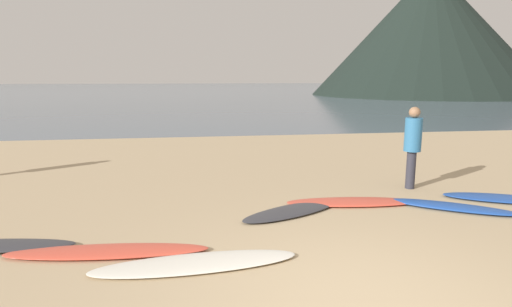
{
  "coord_description": "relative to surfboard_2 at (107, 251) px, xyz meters",
  "views": [
    {
      "loc": [
        -1.62,
        -3.67,
        2.3
      ],
      "look_at": [
        -0.26,
        5.38,
        0.6
      ],
      "focal_mm": 29.83,
      "sensor_mm": 36.0,
      "label": 1
    }
  ],
  "objects": [
    {
      "name": "ground_plane",
      "position": [
        2.76,
        8.25,
        -0.14
      ],
      "size": [
        120.0,
        120.0,
        0.2
      ],
      "primitive_type": "cube",
      "color": "tan",
      "rests_on": "ground"
    },
    {
      "name": "ocean_water",
      "position": [
        2.76,
        60.55,
        -0.04
      ],
      "size": [
        140.0,
        100.0,
        0.01
      ],
      "primitive_type": "cube",
      "color": "slate",
      "rests_on": "ground"
    },
    {
      "name": "headland_hill",
      "position": [
        27.8,
        40.85,
        7.01
      ],
      "size": [
        25.77,
        25.77,
        14.11
      ],
      "primitive_type": "cone",
      "color": "black",
      "rests_on": "ground"
    },
    {
      "name": "surfboard_2",
      "position": [
        0.0,
        0.0,
        0.0
      ],
      "size": [
        2.65,
        0.67,
        0.08
      ],
      "primitive_type": "ellipsoid",
      "rotation": [
        0.0,
        0.0,
        -0.07
      ],
      "color": "#D84C38",
      "rests_on": "ground"
    },
    {
      "name": "surfboard_3",
      "position": [
        1.14,
        -0.51,
        -0.01
      ],
      "size": [
        2.57,
        0.79,
        0.07
      ],
      "primitive_type": "ellipsoid",
      "rotation": [
        0.0,
        0.0,
        0.08
      ],
      "color": "silver",
      "rests_on": "ground"
    },
    {
      "name": "surfboard_4",
      "position": [
        2.76,
        1.29,
        -0.01
      ],
      "size": [
        2.03,
        1.42,
        0.07
      ],
      "primitive_type": "ellipsoid",
      "rotation": [
        0.0,
        0.0,
        0.47
      ],
      "color": "#333338",
      "rests_on": "ground"
    },
    {
      "name": "surfboard_5",
      "position": [
        3.96,
        1.62,
        -0.0
      ],
      "size": [
        2.44,
        0.84,
        0.07
      ],
      "primitive_type": "ellipsoid",
      "rotation": [
        0.0,
        0.0,
        -0.11
      ],
      "color": "#D84C38",
      "rests_on": "ground"
    },
    {
      "name": "surfboard_6",
      "position": [
        5.56,
        1.06,
        0.01
      ],
      "size": [
        2.03,
        1.54,
        0.09
      ],
      "primitive_type": "ellipsoid",
      "rotation": [
        0.0,
        0.0,
        -0.58
      ],
      "color": "#1E479E",
      "rests_on": "ground"
    },
    {
      "name": "surfboard_7",
      "position": [
        6.81,
        1.4,
        0.0
      ],
      "size": [
        2.16,
        1.39,
        0.08
      ],
      "primitive_type": "ellipsoid",
      "rotation": [
        0.0,
        0.0,
        -0.42
      ],
      "color": "#1E479E",
      "rests_on": "ground"
    },
    {
      "name": "person_0",
      "position": [
        5.53,
        2.48,
        0.95
      ],
      "size": [
        0.34,
        0.34,
        1.67
      ],
      "rotation": [
        0.0,
        0.0,
        5.49
      ],
      "color": "#2D2D38",
      "rests_on": "ground"
    }
  ]
}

